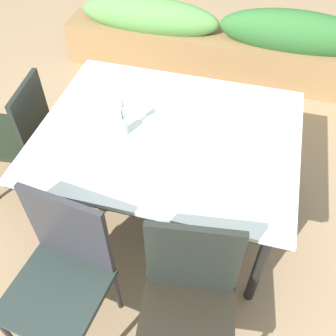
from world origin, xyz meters
TOP-DOWN VIEW (x-y plane):
  - ground_plane at (0.00, 0.00)m, footprint 12.00×12.00m
  - dining_table at (-0.06, 0.04)m, footprint 1.47×1.15m
  - chair_end_left at (-1.06, 0.05)m, footprint 0.44×0.44m
  - chair_near_right at (0.26, -0.79)m, footprint 0.50×0.50m
  - chair_near_left at (-0.38, -0.79)m, footprint 0.51×0.51m
  - flower_vase at (-0.30, -0.02)m, footprint 0.05×0.05m
  - planter_box at (-0.03, 1.83)m, footprint 2.98×0.38m

SIDE VIEW (x-z plane):
  - ground_plane at x=0.00m, z-range 0.00..0.00m
  - planter_box at x=-0.03m, z-range -0.02..0.71m
  - chair_near_left at x=-0.38m, z-range 0.05..1.00m
  - chair_end_left at x=-1.06m, z-range 0.07..0.99m
  - chair_near_right at x=0.26m, z-range 0.05..1.02m
  - dining_table at x=-0.06m, z-range 0.32..1.10m
  - flower_vase at x=-0.30m, z-range 0.76..0.99m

